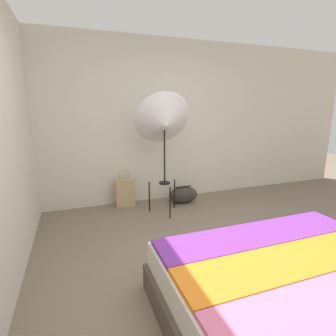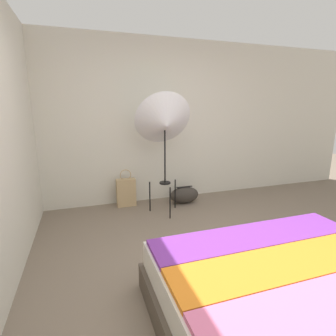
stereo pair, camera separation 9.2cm
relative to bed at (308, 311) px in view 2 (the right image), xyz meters
The scene contains 7 objects.
ground_plane 0.74m from the bed, 112.05° to the left, with size 14.00×14.00×0.00m, color #756656.
wall_back 3.25m from the bed, 94.92° to the left, with size 8.00×0.05×2.60m.
wall_side_left 2.80m from the bed, 140.50° to the left, with size 0.05×8.00×2.60m.
bed is the anchor object (origin of this frame).
photo_umbrella 2.66m from the bed, 95.41° to the left, with size 0.82×0.58×1.75m.
tote_bag 2.95m from the bed, 104.42° to the left, with size 0.30×0.12×0.60m.
duffel_bag 2.70m from the bed, 85.91° to the left, with size 0.49×0.27×0.28m.
Camera 2 is at (-1.08, -1.75, 1.55)m, focal length 28.00 mm.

